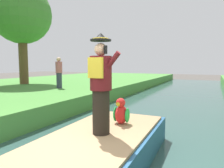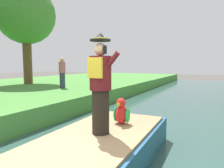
% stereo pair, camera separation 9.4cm
% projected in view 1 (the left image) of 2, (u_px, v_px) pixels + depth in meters
% --- Properties ---
extents(boat, '(1.93, 4.25, 0.61)m').
position_uv_depth(boat, '(93.00, 154.00, 3.69)').
color(boat, '#23517A').
rests_on(boat, canal_water).
extents(person_pirate, '(0.61, 0.42, 1.85)m').
position_uv_depth(person_pirate, '(101.00, 84.00, 3.75)').
color(person_pirate, black).
rests_on(person_pirate, boat).
extents(parrot_plush, '(0.36, 0.34, 0.57)m').
position_uv_depth(parrot_plush, '(121.00, 113.00, 4.45)').
color(parrot_plush, red).
rests_on(parrot_plush, boat).
extents(tree_broad, '(3.63, 3.63, 6.14)m').
position_uv_depth(tree_broad, '(22.00, 15.00, 12.63)').
color(tree_broad, brown).
rests_on(tree_broad, grass_bank_near).
extents(person_bystander, '(0.34, 0.34, 1.60)m').
position_uv_depth(person_bystander, '(59.00, 73.00, 10.62)').
color(person_bystander, '#33384C').
rests_on(person_bystander, grass_bank_near).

